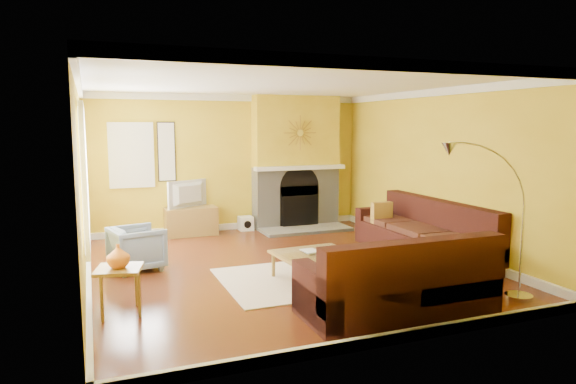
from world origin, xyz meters
name	(u,v)px	position (x,y,z in m)	size (l,w,h in m)	color
floor	(283,267)	(0.00, 0.00, -0.01)	(5.50, 6.00, 0.02)	maroon
ceiling	(283,83)	(0.00, 0.00, 2.71)	(5.50, 6.00, 0.02)	white
wall_back	(230,163)	(0.00, 3.01, 1.35)	(5.50, 0.02, 2.70)	gold
wall_front	(397,207)	(0.00, -3.01, 1.35)	(5.50, 0.02, 2.70)	gold
wall_left	(80,185)	(-2.76, 0.00, 1.35)	(0.02, 6.00, 2.70)	gold
wall_right	(438,171)	(2.76, 0.00, 1.35)	(0.02, 6.00, 2.70)	gold
baseboard	(283,262)	(0.00, 0.00, 0.06)	(5.50, 6.00, 0.12)	white
crown_molding	(283,88)	(0.00, 0.00, 2.64)	(5.50, 6.00, 0.12)	white
window_left_near	(84,166)	(-2.72, 1.30, 1.50)	(0.06, 1.22, 1.72)	white
window_left_far	(83,177)	(-2.72, -0.60, 1.50)	(0.06, 1.22, 1.72)	white
window_back	(131,155)	(-1.90, 2.96, 1.55)	(0.82, 0.06, 1.22)	white
wall_art	(167,152)	(-1.25, 2.97, 1.60)	(0.34, 0.04, 1.14)	white
fireplace	(296,162)	(1.35, 2.80, 1.35)	(1.80, 0.40, 2.70)	gray
mantel	(300,168)	(1.35, 2.56, 1.25)	(1.92, 0.22, 0.08)	white
hearth	(306,230)	(1.35, 2.25, 0.03)	(1.80, 0.70, 0.06)	gray
sunburst	(300,133)	(1.35, 2.57, 1.95)	(0.70, 0.04, 0.70)	olive
rug	(310,278)	(0.13, -0.70, 0.01)	(2.40, 1.80, 0.02)	beige
sectional_sofa	(373,242)	(1.09, -0.78, 0.45)	(3.32, 3.85, 0.90)	#3A1612
coffee_table	(317,268)	(0.14, -0.94, 0.20)	(1.02, 1.02, 0.40)	white
media_console	(191,221)	(-0.86, 2.71, 0.27)	(0.98, 0.44, 0.54)	olive
tv	(190,194)	(-0.86, 2.71, 0.80)	(0.90, 0.12, 0.52)	black
subwoofer	(246,223)	(0.25, 2.79, 0.14)	(0.28, 0.28, 0.28)	white
armchair	(137,248)	(-2.05, 0.59, 0.32)	(0.69, 0.71, 0.65)	gray
side_table	(120,291)	(-2.39, -1.16, 0.27)	(0.48, 0.48, 0.53)	olive
vase	(118,256)	(-2.39, -1.16, 0.67)	(0.26, 0.26, 0.27)	orange
book	(304,252)	(-0.02, -0.84, 0.42)	(0.20, 0.27, 0.03)	white
arc_lamp	(489,225)	(1.64, -2.42, 0.95)	(1.23, 0.36, 1.91)	silver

